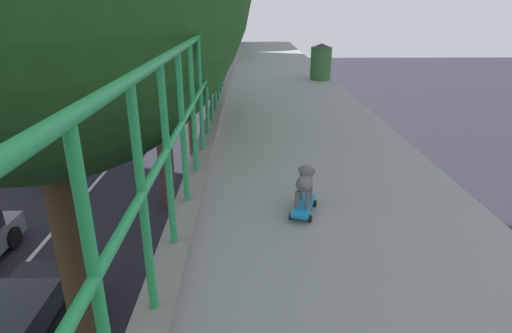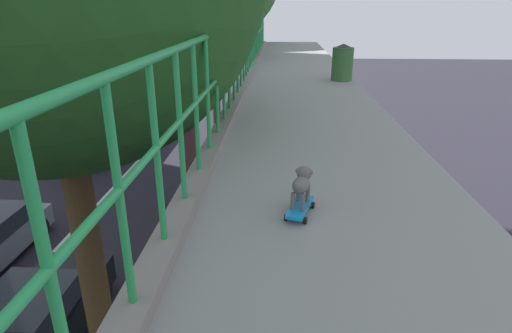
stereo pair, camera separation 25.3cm
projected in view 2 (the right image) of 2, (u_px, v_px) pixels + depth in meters
car_black_fifth at (34, 322)px, 8.64m from camera, size 1.88×4.36×1.48m
city_bus at (122, 105)px, 22.93m from camera, size 2.64×10.90×3.08m
roadside_tree_far at (179, 9)px, 13.09m from camera, size 5.37×5.37×8.94m
toy_skateboard at (300, 207)px, 3.28m from camera, size 0.26×0.45×0.08m
small_dog at (302, 182)px, 3.24m from camera, size 0.19×0.32×0.30m
litter_bin at (342, 62)px, 9.12m from camera, size 0.47×0.47×0.79m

